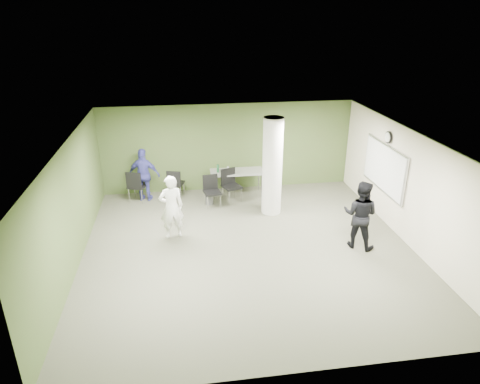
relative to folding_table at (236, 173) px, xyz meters
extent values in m
plane|color=#4B4C3C|center=(-0.18, -3.42, -0.74)|extent=(8.00, 8.00, 0.00)
plane|color=white|center=(-0.18, -3.42, 2.06)|extent=(8.00, 8.00, 0.00)
cube|color=#475F2C|center=(-0.18, 0.58, 0.66)|extent=(8.00, 2.80, 0.02)
cube|color=#475F2C|center=(-4.18, -3.42, 0.66)|extent=(0.02, 8.00, 2.80)
cube|color=beige|center=(3.82, -3.42, 0.66)|extent=(0.02, 8.00, 2.80)
cylinder|color=silver|center=(0.82, -1.42, 0.66)|extent=(0.56, 0.56, 2.80)
cube|color=silver|center=(3.75, -2.22, 0.76)|extent=(0.04, 2.30, 1.30)
cube|color=white|center=(3.72, -2.22, 0.76)|extent=(0.02, 2.20, 1.20)
cylinder|color=black|center=(3.75, -2.22, 1.61)|extent=(0.05, 0.32, 0.32)
cylinder|color=white|center=(3.72, -2.22, 1.61)|extent=(0.02, 0.26, 0.26)
cube|color=gray|center=(0.02, 0.00, 0.03)|extent=(1.68, 0.76, 0.04)
cylinder|color=silver|center=(-0.74, -0.28, -0.37)|extent=(0.04, 0.04, 0.75)
cylinder|color=silver|center=(0.76, -0.30, -0.37)|extent=(0.04, 0.04, 0.75)
cylinder|color=silver|center=(-0.73, 0.30, -0.37)|extent=(0.04, 0.04, 0.75)
cylinder|color=silver|center=(0.77, 0.28, -0.37)|extent=(0.04, 0.04, 0.75)
cylinder|color=#1B522A|center=(-0.58, -0.01, 0.17)|extent=(0.07, 0.07, 0.25)
cylinder|color=#B2B2B7|center=(-0.27, -0.03, 0.14)|extent=(0.06, 0.06, 0.18)
cylinder|color=#4C4C4C|center=(-0.91, -0.60, -0.60)|extent=(0.24, 0.24, 0.27)
cube|color=black|center=(-3.07, -0.03, -0.25)|extent=(0.63, 0.63, 0.05)
cube|color=black|center=(-3.14, -0.24, 0.02)|extent=(0.46, 0.20, 0.49)
cylinder|color=silver|center=(-2.80, 0.10, -0.51)|extent=(0.02, 0.02, 0.46)
cylinder|color=silver|center=(-3.19, 0.23, -0.51)|extent=(0.02, 0.02, 0.46)
cylinder|color=silver|center=(-2.94, -0.29, -0.51)|extent=(0.02, 0.02, 0.46)
cylinder|color=silver|center=(-3.33, -0.16, -0.51)|extent=(0.02, 0.02, 0.46)
cube|color=black|center=(-1.90, 0.10, -0.29)|extent=(0.58, 0.58, 0.05)
cube|color=black|center=(-1.96, -0.10, -0.04)|extent=(0.43, 0.17, 0.45)
cylinder|color=silver|center=(-1.66, 0.22, -0.52)|extent=(0.02, 0.02, 0.43)
cylinder|color=silver|center=(-2.02, 0.33, -0.52)|extent=(0.02, 0.02, 0.43)
cylinder|color=silver|center=(-1.77, -0.14, -0.52)|extent=(0.02, 0.02, 0.43)
cylinder|color=silver|center=(-2.13, -0.03, -0.52)|extent=(0.02, 0.02, 0.43)
cube|color=black|center=(-0.84, -0.81, -0.28)|extent=(0.55, 0.55, 0.05)
cube|color=black|center=(-0.88, -0.60, -0.02)|extent=(0.45, 0.12, 0.46)
cylinder|color=silver|center=(-1.00, -1.04, -0.52)|extent=(0.02, 0.02, 0.44)
cylinder|color=silver|center=(-0.61, -0.97, -0.52)|extent=(0.02, 0.02, 0.44)
cylinder|color=silver|center=(-1.07, -0.65, -0.52)|extent=(0.02, 0.02, 0.44)
cylinder|color=silver|center=(-0.68, -0.58, -0.52)|extent=(0.02, 0.02, 0.44)
cube|color=black|center=(-0.22, -0.53, -0.25)|extent=(0.66, 0.66, 0.05)
cube|color=black|center=(-0.31, -0.32, 0.03)|extent=(0.46, 0.22, 0.49)
cylinder|color=silver|center=(-0.33, -0.81, -0.50)|extent=(0.02, 0.02, 0.47)
cylinder|color=silver|center=(0.05, -0.65, -0.50)|extent=(0.02, 0.02, 0.47)
cylinder|color=silver|center=(-0.49, -0.42, -0.50)|extent=(0.02, 0.02, 0.47)
cylinder|color=silver|center=(-0.11, -0.26, -0.50)|extent=(0.02, 0.02, 0.47)
imported|color=white|center=(-2.01, -2.52, 0.11)|extent=(0.69, 0.52, 1.69)
imported|color=black|center=(2.52, -3.67, 0.12)|extent=(1.07, 1.03, 1.73)
imported|color=#393A8F|center=(-2.84, -0.02, 0.09)|extent=(1.04, 0.63, 1.65)
camera|label=1|loc=(-1.73, -12.46, 4.68)|focal=32.00mm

